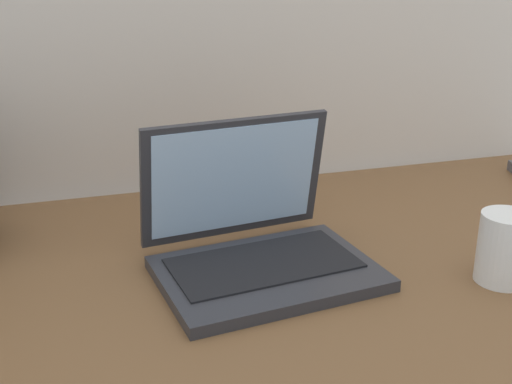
# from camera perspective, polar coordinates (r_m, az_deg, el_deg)

# --- Properties ---
(desk) EXTENTS (1.60, 0.76, 0.03)m
(desk) POSITION_cam_1_polar(r_m,az_deg,el_deg) (1.00, -0.21, -7.29)
(desk) COLOR brown
(desk) RESTS_ON ground
(laptop) EXTENTS (0.33, 0.29, 0.22)m
(laptop) POSITION_cam_1_polar(r_m,az_deg,el_deg) (0.97, -0.03, -4.13)
(laptop) COLOR #2D2D33
(laptop) RESTS_ON desk
(coffee_mug) EXTENTS (0.12, 0.08, 0.10)m
(coffee_mug) POSITION_cam_1_polar(r_m,az_deg,el_deg) (1.00, 21.23, -4.53)
(coffee_mug) COLOR white
(coffee_mug) RESTS_ON desk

